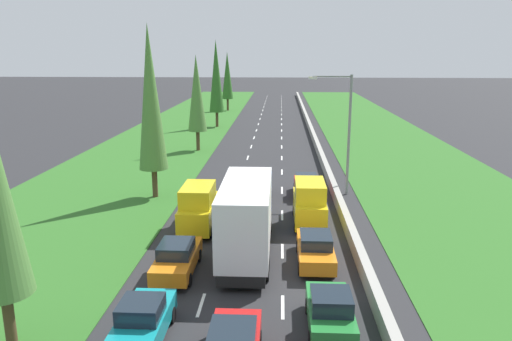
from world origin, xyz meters
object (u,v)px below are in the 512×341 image
(poplar_tree_second, at_px, (151,98))
(street_light_mast, at_px, (345,126))
(orange_sedan_right_lane, at_px, (315,249))
(poplar_tree_fifth, at_px, (227,76))
(red_hatchback_right_lane, at_px, (306,185))
(white_box_truck_centre_lane, at_px, (247,216))
(teal_hatchback_left_lane, at_px, (143,320))
(yellow_van_left_lane, at_px, (199,207))
(yellow_van_right_lane, at_px, (309,203))
(green_hatchback_right_lane, at_px, (330,311))
(poplar_tree_third, at_px, (197,94))
(poplar_tree_fourth, at_px, (216,77))
(grey_sedan_centre_lane, at_px, (256,187))
(orange_sedan_left_lane, at_px, (177,258))

(poplar_tree_second, bearing_deg, street_light_mast, 5.98)
(orange_sedan_right_lane, relative_size, poplar_tree_fifth, 0.42)
(red_hatchback_right_lane, relative_size, white_box_truck_centre_lane, 0.41)
(teal_hatchback_left_lane, bearing_deg, red_hatchback_right_lane, 70.09)
(white_box_truck_centre_lane, xyz_separation_m, street_light_mast, (6.44, 11.70, 3.05))
(teal_hatchback_left_lane, height_order, yellow_van_left_lane, yellow_van_left_lane)
(white_box_truck_centre_lane, height_order, street_light_mast, street_light_mast)
(poplar_tree_second, height_order, street_light_mast, poplar_tree_second)
(street_light_mast, bearing_deg, yellow_van_right_lane, -113.02)
(green_hatchback_right_lane, height_order, white_box_truck_centre_lane, white_box_truck_centre_lane)
(green_hatchback_right_lane, xyz_separation_m, poplar_tree_third, (-11.01, 35.20, 5.38))
(red_hatchback_right_lane, height_order, white_box_truck_centre_lane, white_box_truck_centre_lane)
(orange_sedan_right_lane, bearing_deg, street_light_mast, 77.12)
(teal_hatchback_left_lane, distance_m, yellow_van_right_lane, 14.79)
(poplar_tree_fourth, xyz_separation_m, poplar_tree_fifth, (-0.61, 20.28, -0.81))
(white_box_truck_centre_lane, bearing_deg, green_hatchback_right_lane, -62.93)
(yellow_van_left_lane, relative_size, poplar_tree_second, 0.39)
(red_hatchback_right_lane, xyz_separation_m, poplar_tree_second, (-11.25, -0.92, 6.50))
(poplar_tree_second, xyz_separation_m, poplar_tree_third, (0.26, 17.76, -1.12))
(red_hatchback_right_lane, bearing_deg, poplar_tree_third, 123.13)
(white_box_truck_centre_lane, bearing_deg, poplar_tree_fourth, 99.34)
(green_hatchback_right_lane, height_order, yellow_van_left_lane, yellow_van_left_lane)
(teal_hatchback_left_lane, distance_m, orange_sedan_right_lane, 9.93)
(poplar_tree_third, bearing_deg, yellow_van_left_lane, -80.37)
(teal_hatchback_left_lane, bearing_deg, poplar_tree_fifth, 93.69)
(green_hatchback_right_lane, bearing_deg, poplar_tree_second, 122.89)
(grey_sedan_centre_lane, bearing_deg, green_hatchback_right_lane, -77.95)
(green_hatchback_right_lane, bearing_deg, poplar_tree_fourth, 101.97)
(poplar_tree_fifth, xyz_separation_m, street_light_mast, (14.54, -54.08, -1.17))
(grey_sedan_centre_lane, bearing_deg, teal_hatchback_left_lane, -100.01)
(teal_hatchback_left_lane, xyz_separation_m, orange_sedan_right_lane, (6.88, 7.17, -0.02))
(white_box_truck_centre_lane, bearing_deg, orange_sedan_left_lane, -142.90)
(red_hatchback_right_lane, distance_m, poplar_tree_fourth, 36.67)
(poplar_tree_second, distance_m, poplar_tree_fifth, 55.56)
(white_box_truck_centre_lane, bearing_deg, red_hatchback_right_lane, 71.83)
(poplar_tree_fifth, bearing_deg, orange_sedan_right_lane, -80.11)
(orange_sedan_right_lane, xyz_separation_m, street_light_mast, (2.90, 12.70, 4.42))
(poplar_tree_third, xyz_separation_m, poplar_tree_fifth, (-0.77, 37.79, 0.18))
(red_hatchback_right_lane, relative_size, street_light_mast, 0.43)
(white_box_truck_centre_lane, relative_size, grey_sedan_centre_lane, 2.09)
(teal_hatchback_left_lane, height_order, grey_sedan_centre_lane, teal_hatchback_left_lane)
(poplar_tree_third, xyz_separation_m, poplar_tree_fourth, (-0.16, 17.52, 0.99))
(green_hatchback_right_lane, relative_size, yellow_van_right_lane, 0.80)
(poplar_tree_second, bearing_deg, orange_sedan_left_lane, -71.19)
(green_hatchback_right_lane, height_order, orange_sedan_right_lane, green_hatchback_right_lane)
(grey_sedan_centre_lane, bearing_deg, red_hatchback_right_lane, 11.86)
(yellow_van_right_lane, distance_m, street_light_mast, 8.31)
(teal_hatchback_left_lane, height_order, yellow_van_right_lane, yellow_van_right_lane)
(grey_sedan_centre_lane, relative_size, poplar_tree_fifth, 0.42)
(teal_hatchback_left_lane, xyz_separation_m, red_hatchback_right_lane, (6.99, 19.31, 0.00))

